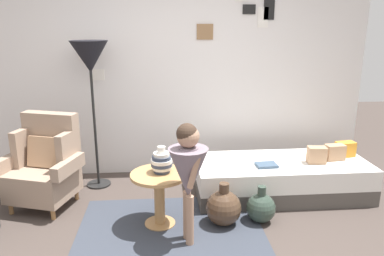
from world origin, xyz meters
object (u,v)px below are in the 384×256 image
daybed (281,178)px  side_table (159,189)px  vase_striped (162,162)px  demijohn_far (261,208)px  demijohn_near (224,208)px  floor_lamp (90,62)px  armchair (45,165)px  book_on_daybed (266,165)px  person_child (188,169)px

daybed → side_table: 1.47m
side_table → vase_striped: (0.03, 0.03, 0.26)m
vase_striped → demijohn_far: 1.07m
daybed → demijohn_far: daybed is taller
daybed → demijohn_near: demijohn_near is taller
vase_striped → floor_lamp: (-0.77, 0.95, 0.84)m
armchair → book_on_daybed: size_ratio=4.41×
daybed → vase_striped: (-1.33, -0.52, 0.43)m
vase_striped → daybed: bearing=21.5°
side_table → floor_lamp: 1.64m
armchair → demijohn_far: bearing=-14.3°
side_table → demijohn_far: (0.98, -0.02, -0.23)m
side_table → person_child: person_child is taller
armchair → person_child: bearing=-30.4°
daybed → demijohn_near: (-0.75, -0.60, -0.03)m
demijohn_near → floor_lamp: bearing=142.8°
demijohn_near → demijohn_far: demijohn_near is taller
daybed → demijohn_far: bearing=-122.9°
armchair → book_on_daybed: armchair is taller
book_on_daybed → demijohn_near: (-0.53, -0.46, -0.24)m
armchair → person_child: person_child is taller
vase_striped → floor_lamp: bearing=129.0°
side_table → person_child: size_ratio=0.49×
person_child → demijohn_far: size_ratio=2.94×
book_on_daybed → daybed: bearing=33.3°
side_table → book_on_daybed: bearing=20.0°
daybed → person_child: 1.49m
side_table → demijohn_far: 1.01m
daybed → floor_lamp: floor_lamp is taller
demijohn_far → demijohn_near: bearing=-176.7°
person_child → demijohn_near: bearing=37.3°
person_child → book_on_daybed: 1.19m
book_on_daybed → demijohn_far: (-0.16, -0.44, -0.27)m
person_child → demijohn_far: 0.96m
daybed → book_on_daybed: size_ratio=8.67×
daybed → person_child: size_ratio=1.74×
person_child → demijohn_far: person_child is taller
daybed → book_on_daybed: (-0.21, -0.14, 0.22)m
daybed → person_child: person_child is taller
vase_striped → demijohn_far: size_ratio=0.68×
side_table → demijohn_far: bearing=-1.3°
side_table → demijohn_near: 0.64m
armchair → demijohn_far: (2.18, -0.56, -0.29)m
side_table → book_on_daybed: side_table is taller
book_on_daybed → demijohn_near: 0.74m
armchair → person_child: (1.45, -0.85, 0.26)m
daybed → floor_lamp: 2.48m
daybed → vase_striped: 1.49m
floor_lamp → demijohn_far: floor_lamp is taller
person_child → demijohn_near: size_ratio=2.56×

